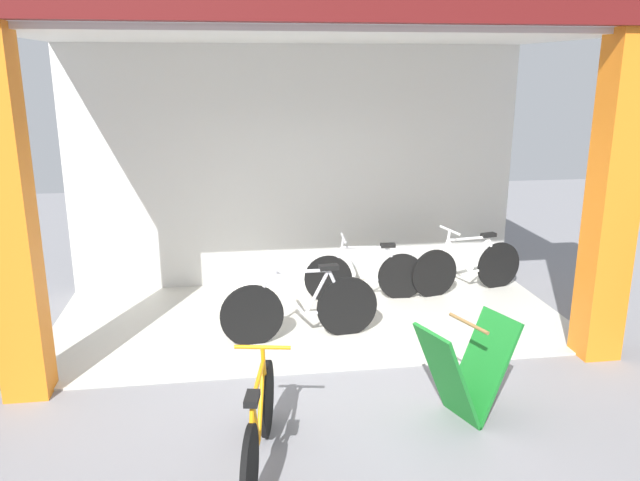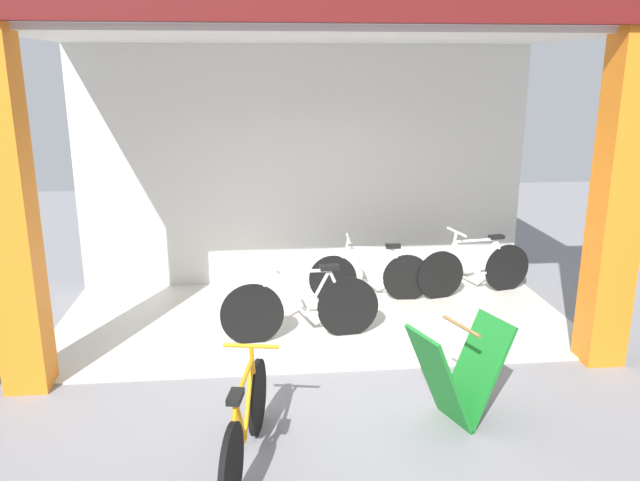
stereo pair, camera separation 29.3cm
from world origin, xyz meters
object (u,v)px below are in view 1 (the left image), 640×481
bicycle_inside_1 (365,275)px  sandwich_board_sign (465,371)px  bicycle_parked_0 (259,427)px  bicycle_inside_2 (468,267)px  bicycle_inside_0 (301,308)px

bicycle_inside_1 → sandwich_board_sign: sandwich_board_sign is taller
bicycle_parked_0 → bicycle_inside_2: bearing=49.4°
bicycle_inside_0 → bicycle_inside_2: bicycle_inside_0 is taller
bicycle_inside_2 → sandwich_board_sign: bearing=-111.6°
bicycle_inside_1 → sandwich_board_sign: 2.87m
bicycle_inside_1 → bicycle_parked_0: size_ratio=1.00×
bicycle_inside_2 → bicycle_parked_0: (-2.91, -3.40, -0.01)m
bicycle_inside_0 → bicycle_parked_0: size_ratio=1.12×
bicycle_inside_2 → sandwich_board_sign: 3.17m
bicycle_inside_0 → bicycle_inside_1: bearing=49.1°
bicycle_parked_0 → sandwich_board_sign: 1.80m
bicycle_inside_2 → bicycle_inside_1: bearing=-176.5°
bicycle_parked_0 → sandwich_board_sign: bearing=14.5°
bicycle_inside_1 → bicycle_parked_0: 3.65m
sandwich_board_sign → bicycle_inside_0: bearing=123.6°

